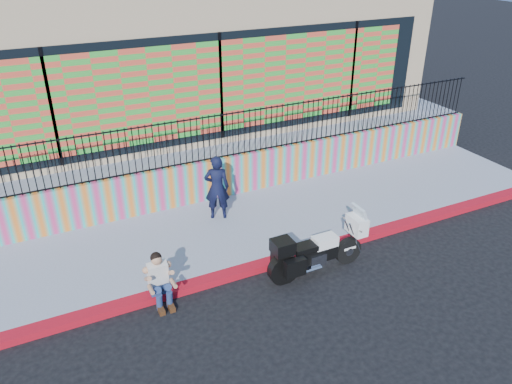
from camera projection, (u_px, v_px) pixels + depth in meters
ground at (295, 259)px, 11.09m from camera, size 90.00×90.00×0.00m
red_curb at (296, 256)px, 11.06m from camera, size 16.00×0.30×0.15m
sidewalk at (262, 222)px, 12.38m from camera, size 16.00×3.00×0.15m
mural_wall at (236, 174)px, 13.37m from camera, size 16.00×0.20×1.10m
metal_fence at (235, 134)px, 12.84m from camera, size 15.80×0.04×1.20m
elevated_platform at (177, 120)px, 17.48m from camera, size 16.00×10.00×1.25m
storefront_building at (173, 45)px, 16.10m from camera, size 14.00×8.06×4.00m
police_motorcycle at (316, 250)px, 10.38m from camera, size 2.20×0.73×1.37m
police_officer at (217, 187)px, 12.06m from camera, size 0.70×0.59×1.65m
seated_man at (160, 284)px, 9.56m from camera, size 0.54×0.71×1.06m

